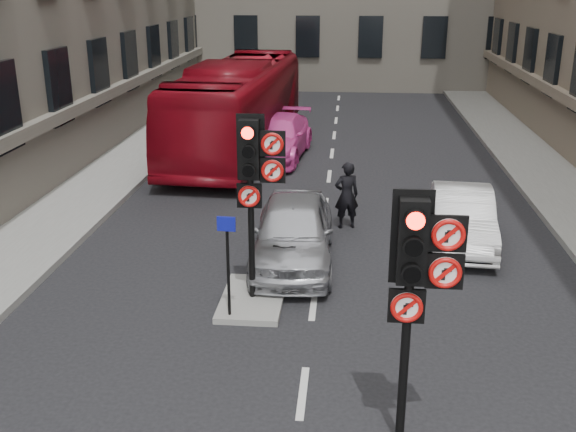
% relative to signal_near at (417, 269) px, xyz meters
% --- Properties ---
extents(pavement_left, '(3.00, 50.00, 0.16)m').
position_rel_signal_near_xyz_m(pavement_left, '(-8.69, 11.01, -2.50)').
color(pavement_left, gray).
rests_on(pavement_left, ground).
extents(centre_island, '(1.20, 2.00, 0.12)m').
position_rel_signal_near_xyz_m(centre_island, '(-2.69, 4.01, -2.52)').
color(centre_island, gray).
rests_on(centre_island, ground).
extents(signal_near, '(0.91, 0.40, 3.58)m').
position_rel_signal_near_xyz_m(signal_near, '(0.00, 0.00, 0.00)').
color(signal_near, black).
rests_on(signal_near, ground).
extents(signal_far, '(0.91, 0.40, 3.58)m').
position_rel_signal_near_xyz_m(signal_far, '(-2.60, 4.00, 0.12)').
color(signal_far, black).
rests_on(signal_far, centre_island).
extents(car_silver, '(1.87, 4.39, 1.48)m').
position_rel_signal_near_xyz_m(car_silver, '(-2.06, 6.01, -1.84)').
color(car_silver, '#9E9FA5').
rests_on(car_silver, ground).
extents(car_white, '(1.67, 4.03, 1.30)m').
position_rel_signal_near_xyz_m(car_white, '(1.84, 7.55, -1.93)').
color(car_white, silver).
rests_on(car_white, ground).
extents(car_pink, '(2.46, 5.12, 1.44)m').
position_rel_signal_near_xyz_m(car_pink, '(-3.42, 15.26, -1.86)').
color(car_pink, '#E844A6').
rests_on(car_pink, ground).
extents(bus_red, '(3.49, 11.87, 3.26)m').
position_rel_signal_near_xyz_m(bus_red, '(-4.90, 16.17, -0.95)').
color(bus_red, maroon).
rests_on(bus_red, ground).
extents(motorcycle, '(0.56, 1.68, 0.99)m').
position_rel_signal_near_xyz_m(motorcycle, '(-2.10, 5.01, -2.09)').
color(motorcycle, black).
rests_on(motorcycle, ground).
extents(motorcyclist, '(0.71, 0.57, 1.72)m').
position_rel_signal_near_xyz_m(motorcyclist, '(-0.91, 8.37, -1.72)').
color(motorcyclist, black).
rests_on(motorcyclist, ground).
extents(info_sign, '(0.33, 0.11, 1.94)m').
position_rel_signal_near_xyz_m(info_sign, '(-3.00, 3.19, -1.21)').
color(info_sign, black).
rests_on(info_sign, centre_island).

